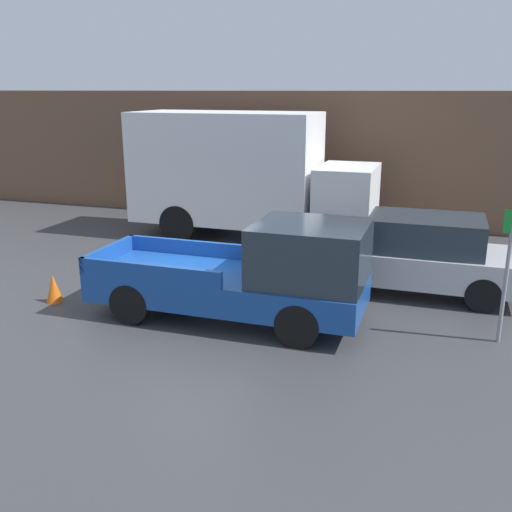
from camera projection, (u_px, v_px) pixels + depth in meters
The scene contains 8 objects.
ground_plane at pixel (190, 302), 12.03m from camera, with size 60.00×60.00×0.00m, color #3D3D3F.
building_wall at pixel (294, 157), 19.09m from camera, with size 28.00×0.15×4.28m.
pickup_truck at pixel (255, 275), 10.81m from camera, with size 5.30×1.95×2.01m.
car at pixel (420, 254), 12.47m from camera, with size 4.36×1.93×1.70m.
delivery_truck at pixel (242, 172), 16.79m from camera, with size 7.10×2.50×3.70m.
parking_sign at pixel (507, 267), 9.76m from camera, with size 0.30×0.07×2.49m.
newspaper_box at pixel (231, 202), 19.90m from camera, with size 0.45×0.40×1.07m.
traffic_cone at pixel (54, 288), 11.98m from camera, with size 0.35×0.35×0.60m.
Camera 1 is at (4.88, -10.25, 4.32)m, focal length 40.00 mm.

